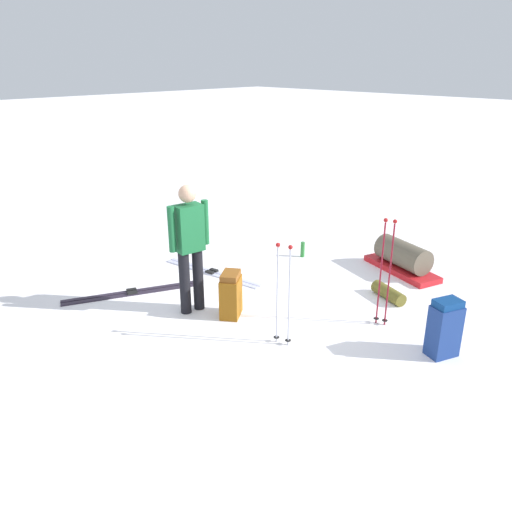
% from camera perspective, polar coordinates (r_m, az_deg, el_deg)
% --- Properties ---
extents(ground_plane, '(80.00, 80.00, 0.00)m').
position_cam_1_polar(ground_plane, '(7.00, -0.00, -5.35)').
color(ground_plane, white).
extents(skier_standing, '(0.27, 0.57, 1.70)m').
position_cam_1_polar(skier_standing, '(6.51, -7.43, 1.49)').
color(skier_standing, black).
rests_on(skier_standing, ground_plane).
extents(ski_pair_near, '(0.94, 1.83, 0.05)m').
position_cam_1_polar(ski_pair_near, '(7.50, -13.70, -4.00)').
color(ski_pair_near, '#271F2D').
rests_on(ski_pair_near, ground_plane).
extents(ski_pair_far, '(1.83, 0.46, 0.05)m').
position_cam_1_polar(ski_pair_far, '(7.99, -4.95, -1.84)').
color(ski_pair_far, silver).
rests_on(ski_pair_far, ground_plane).
extents(backpack_large_dark, '(0.33, 0.39, 0.68)m').
position_cam_1_polar(backpack_large_dark, '(6.08, 20.31, -7.60)').
color(backpack_large_dark, navy).
rests_on(backpack_large_dark, ground_plane).
extents(backpack_bright, '(0.39, 0.42, 0.60)m').
position_cam_1_polar(backpack_bright, '(6.58, -2.83, -4.35)').
color(backpack_bright, '#8A5111').
rests_on(backpack_bright, ground_plane).
extents(ski_poles_planted_near, '(0.17, 0.10, 1.39)m').
position_cam_1_polar(ski_poles_planted_near, '(6.37, 14.30, -1.28)').
color(ski_poles_planted_near, maroon).
rests_on(ski_poles_planted_near, ground_plane).
extents(ski_poles_planted_far, '(0.21, 0.11, 1.25)m').
position_cam_1_polar(ski_poles_planted_far, '(5.77, 3.07, -3.79)').
color(ski_poles_planted_far, '#B8BBC9').
rests_on(ski_poles_planted_far, ground_plane).
extents(gear_sled, '(1.37, 0.82, 0.49)m').
position_cam_1_polar(gear_sled, '(8.27, 16.06, -0.22)').
color(gear_sled, red).
rests_on(gear_sled, ground_plane).
extents(sleeping_mat_rolled, '(0.58, 0.35, 0.18)m').
position_cam_1_polar(sleeping_mat_rolled, '(7.33, 14.58, -4.02)').
color(sleeping_mat_rolled, brown).
rests_on(sleeping_mat_rolled, ground_plane).
extents(thermos_bottle, '(0.07, 0.07, 0.26)m').
position_cam_1_polar(thermos_bottle, '(8.61, 5.23, 0.74)').
color(thermos_bottle, '#28762F').
rests_on(thermos_bottle, ground_plane).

